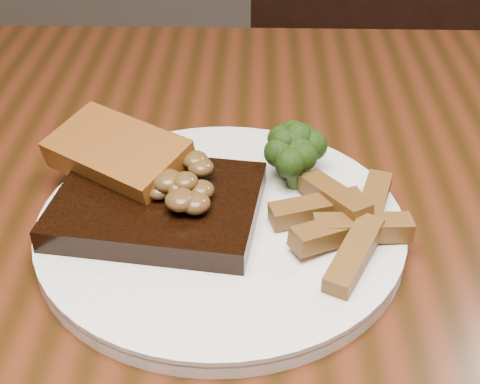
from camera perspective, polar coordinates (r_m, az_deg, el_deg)
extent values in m
cube|color=#471E0E|center=(0.57, -1.89, -5.16)|extent=(1.60, 0.90, 0.04)
cube|color=black|center=(1.43, 10.12, 5.18)|extent=(0.46, 0.46, 0.04)
cylinder|color=black|center=(1.67, 15.26, 0.91)|extent=(0.04, 0.04, 0.37)
cylinder|color=black|center=(1.68, 4.81, 2.47)|extent=(0.04, 0.04, 0.37)
cylinder|color=black|center=(1.42, 14.75, -5.93)|extent=(0.04, 0.04, 0.37)
cylinder|color=black|center=(1.44, 2.46, -4.02)|extent=(0.04, 0.04, 0.37)
cube|color=black|center=(1.18, 10.26, 10.34)|extent=(0.38, 0.12, 0.40)
cylinder|color=white|center=(0.55, -1.64, -3.09)|extent=(0.30, 0.30, 0.01)
cube|color=black|center=(0.55, -7.04, -1.27)|extent=(0.18, 0.14, 0.02)
cube|color=beige|center=(0.51, -7.82, -5.36)|extent=(0.14, 0.03, 0.02)
cube|color=#91481A|center=(0.59, -10.17, 1.52)|extent=(0.14, 0.12, 0.03)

